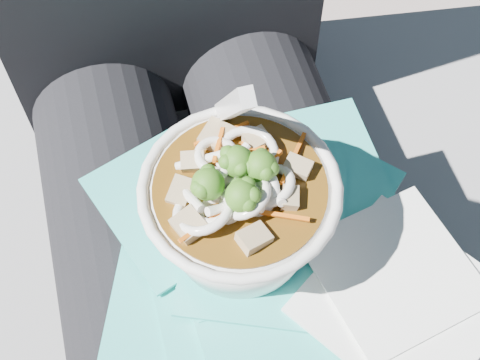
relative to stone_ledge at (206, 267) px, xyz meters
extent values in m
cube|color=slate|center=(0.00, 0.00, 0.00)|extent=(1.06, 0.63, 0.48)
cylinder|color=black|center=(-0.09, -0.15, 0.32)|extent=(0.16, 0.48, 0.16)
cylinder|color=black|center=(0.09, -0.15, 0.32)|extent=(0.16, 0.48, 0.16)
cube|color=#2BB3AA|center=(0.03, -0.21, 0.40)|extent=(0.22, 0.24, 0.00)
cube|color=#2BB3AA|center=(-0.03, -0.20, 0.40)|extent=(0.19, 0.19, 0.00)
cube|color=#2BB3AA|center=(0.10, -0.13, 0.41)|extent=(0.17, 0.17, 0.00)
cube|color=#2BB3AA|center=(0.00, -0.17, 0.41)|extent=(0.15, 0.20, 0.00)
cube|color=#2BB3AA|center=(0.02, -0.18, 0.41)|extent=(0.20, 0.20, 0.00)
cube|color=#2BB3AA|center=(0.04, -0.21, 0.41)|extent=(0.21, 0.18, 0.00)
cube|color=#2BB3AA|center=(0.04, -0.20, 0.41)|extent=(0.19, 0.19, 0.00)
cube|color=#2BB3AA|center=(0.06, -0.14, 0.41)|extent=(0.20, 0.19, 0.00)
cube|color=#2BB3AA|center=(-0.04, -0.11, 0.42)|extent=(0.17, 0.17, 0.00)
cube|color=#2BB3AA|center=(0.03, -0.17, 0.42)|extent=(0.19, 0.20, 0.00)
cube|color=white|center=(0.12, -0.26, 0.42)|extent=(0.20, 0.20, 0.00)
cube|color=white|center=(0.13, -0.23, 0.42)|extent=(0.14, 0.14, 0.00)
torus|color=white|center=(0.01, -0.16, 0.50)|extent=(0.16, 0.16, 0.01)
cylinder|color=#4D2F0B|center=(0.01, -0.16, 0.50)|extent=(0.13, 0.13, 0.01)
torus|color=white|center=(0.02, -0.14, 0.51)|extent=(0.06, 0.07, 0.02)
torus|color=white|center=(-0.01, -0.14, 0.51)|extent=(0.05, 0.06, 0.05)
torus|color=white|center=(0.00, -0.14, 0.51)|extent=(0.04, 0.04, 0.01)
torus|color=white|center=(0.02, -0.17, 0.51)|extent=(0.05, 0.05, 0.03)
torus|color=white|center=(0.00, -0.17, 0.51)|extent=(0.04, 0.05, 0.03)
torus|color=white|center=(0.01, -0.17, 0.50)|extent=(0.06, 0.06, 0.04)
torus|color=white|center=(0.01, -0.16, 0.51)|extent=(0.04, 0.05, 0.04)
torus|color=white|center=(0.01, -0.18, 0.52)|extent=(0.04, 0.05, 0.03)
torus|color=white|center=(-0.01, -0.18, 0.51)|extent=(0.05, 0.05, 0.03)
torus|color=white|center=(-0.02, -0.18, 0.51)|extent=(0.06, 0.06, 0.03)
torus|color=white|center=(0.03, -0.17, 0.51)|extent=(0.05, 0.05, 0.03)
cylinder|color=white|center=(-0.03, -0.17, 0.51)|extent=(0.02, 0.03, 0.02)
cylinder|color=white|center=(0.01, -0.14, 0.51)|extent=(0.03, 0.03, 0.02)
cylinder|color=white|center=(0.00, -0.16, 0.51)|extent=(0.02, 0.03, 0.02)
cylinder|color=white|center=(-0.01, -0.14, 0.51)|extent=(0.04, 0.02, 0.02)
cylinder|color=white|center=(-0.01, -0.18, 0.51)|extent=(0.03, 0.02, 0.02)
cylinder|color=white|center=(0.03, -0.18, 0.51)|extent=(0.01, 0.03, 0.02)
cylinder|color=white|center=(0.01, -0.18, 0.51)|extent=(0.03, 0.03, 0.02)
cylinder|color=#74A24E|center=(0.03, -0.16, 0.51)|extent=(0.01, 0.01, 0.01)
sphere|color=#255713|center=(0.03, -0.16, 0.52)|extent=(0.02, 0.02, 0.02)
sphere|color=#255713|center=(0.02, -0.16, 0.53)|extent=(0.01, 0.01, 0.01)
sphere|color=#255713|center=(0.03, -0.15, 0.53)|extent=(0.01, 0.01, 0.01)
sphere|color=#255713|center=(0.03, -0.17, 0.53)|extent=(0.01, 0.01, 0.01)
sphere|color=#255713|center=(0.03, -0.17, 0.53)|extent=(0.01, 0.01, 0.01)
cylinder|color=#74A24E|center=(0.01, -0.15, 0.51)|extent=(0.01, 0.01, 0.01)
sphere|color=#255713|center=(0.01, -0.15, 0.52)|extent=(0.02, 0.02, 0.02)
sphere|color=#255713|center=(0.01, -0.15, 0.53)|extent=(0.01, 0.01, 0.01)
sphere|color=#255713|center=(0.00, -0.15, 0.53)|extent=(0.01, 0.01, 0.01)
sphere|color=#255713|center=(0.01, -0.15, 0.53)|extent=(0.01, 0.01, 0.01)
sphere|color=#255713|center=(0.01, -0.16, 0.53)|extent=(0.01, 0.01, 0.01)
cylinder|color=#74A24E|center=(-0.01, -0.17, 0.51)|extent=(0.01, 0.01, 0.01)
sphere|color=#255713|center=(-0.01, -0.17, 0.52)|extent=(0.02, 0.02, 0.02)
sphere|color=#255713|center=(-0.02, -0.17, 0.53)|extent=(0.01, 0.01, 0.01)
sphere|color=#255713|center=(-0.02, -0.17, 0.53)|extent=(0.01, 0.01, 0.01)
sphere|color=#255713|center=(-0.01, -0.16, 0.53)|extent=(0.01, 0.01, 0.01)
sphere|color=#255713|center=(-0.02, -0.17, 0.53)|extent=(0.01, 0.01, 0.01)
cylinder|color=#74A24E|center=(0.01, -0.18, 0.51)|extent=(0.01, 0.01, 0.01)
sphere|color=#255713|center=(0.01, -0.18, 0.52)|extent=(0.02, 0.02, 0.02)
sphere|color=#255713|center=(0.01, -0.19, 0.53)|extent=(0.01, 0.01, 0.01)
sphere|color=#255713|center=(0.01, -0.18, 0.53)|extent=(0.01, 0.01, 0.01)
sphere|color=#255713|center=(0.01, -0.17, 0.53)|extent=(0.01, 0.01, 0.01)
sphere|color=#255713|center=(0.01, -0.19, 0.53)|extent=(0.01, 0.01, 0.01)
cube|color=orange|center=(0.01, -0.12, 0.51)|extent=(0.05, 0.01, 0.01)
cube|color=orange|center=(0.00, -0.13, 0.52)|extent=(0.02, 0.03, 0.01)
cube|color=orange|center=(0.03, -0.20, 0.51)|extent=(0.04, 0.02, 0.00)
cube|color=orange|center=(0.06, -0.15, 0.51)|extent=(0.04, 0.05, 0.01)
cube|color=orange|center=(0.02, -0.14, 0.51)|extent=(0.02, 0.03, 0.01)
cube|color=orange|center=(0.02, -0.14, 0.52)|extent=(0.04, 0.00, 0.01)
cube|color=orange|center=(0.02, -0.16, 0.51)|extent=(0.05, 0.03, 0.01)
cube|color=orange|center=(-0.03, -0.19, 0.51)|extent=(0.04, 0.02, 0.01)
cube|color=#997B56|center=(0.06, -0.16, 0.51)|extent=(0.03, 0.03, 0.01)
cube|color=#997B56|center=(0.03, -0.13, 0.51)|extent=(0.02, 0.02, 0.01)
cube|color=#997B56|center=(0.00, -0.12, 0.51)|extent=(0.03, 0.03, 0.02)
cube|color=#997B56|center=(-0.02, -0.14, 0.51)|extent=(0.02, 0.02, 0.02)
cube|color=#997B56|center=(-0.03, -0.16, 0.51)|extent=(0.03, 0.03, 0.02)
cube|color=#997B56|center=(-0.03, -0.19, 0.51)|extent=(0.03, 0.03, 0.01)
cube|color=#997B56|center=(0.01, -0.21, 0.51)|extent=(0.03, 0.02, 0.02)
cube|color=#997B56|center=(0.04, -0.19, 0.51)|extent=(0.02, 0.02, 0.01)
ellipsoid|color=silver|center=(0.01, -0.17, 0.51)|extent=(0.03, 0.04, 0.01)
cube|color=silver|center=(0.01, -0.13, 0.56)|extent=(0.01, 0.08, 0.12)
camera|label=1|loc=(-0.06, -0.41, 0.94)|focal=50.00mm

